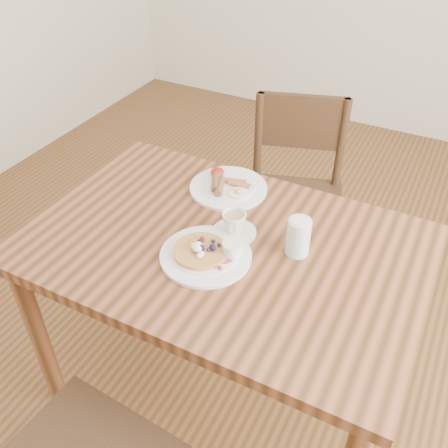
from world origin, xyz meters
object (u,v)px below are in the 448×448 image
object	(u,v)px
chair_far	(294,191)
water_glass	(298,237)
dining_table	(224,266)
teacup_saucer	(234,225)
breakfast_plate	(227,186)
pancake_plate	(207,253)

from	to	relation	value
chair_far	water_glass	world-z (taller)	chair_far
dining_table	teacup_saucer	bearing A→B (deg)	80.76
dining_table	breakfast_plate	world-z (taller)	breakfast_plate
pancake_plate	breakfast_plate	world-z (taller)	pancake_plate
breakfast_plate	chair_far	bearing A→B (deg)	78.23
pancake_plate	dining_table	bearing A→B (deg)	81.46
breakfast_plate	water_glass	world-z (taller)	water_glass
pancake_plate	water_glass	bearing A→B (deg)	32.15
breakfast_plate	teacup_saucer	distance (m)	0.25
chair_far	pancake_plate	bearing A→B (deg)	73.25
pancake_plate	teacup_saucer	size ratio (longest dim) A/B	1.93
chair_far	breakfast_plate	bearing A→B (deg)	60.47
dining_table	breakfast_plate	size ratio (longest dim) A/B	4.44
chair_far	pancake_plate	size ratio (longest dim) A/B	3.26
breakfast_plate	teacup_saucer	world-z (taller)	teacup_saucer
dining_table	water_glass	size ratio (longest dim) A/B	10.23
dining_table	chair_far	distance (m)	0.74
dining_table	pancake_plate	xyz separation A→B (m)	(-0.01, -0.08, 0.11)
teacup_saucer	water_glass	xyz separation A→B (m)	(0.20, 0.01, 0.03)
pancake_plate	water_glass	world-z (taller)	water_glass
dining_table	water_glass	world-z (taller)	water_glass
chair_far	pancake_plate	xyz separation A→B (m)	(0.01, -0.80, 0.27)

